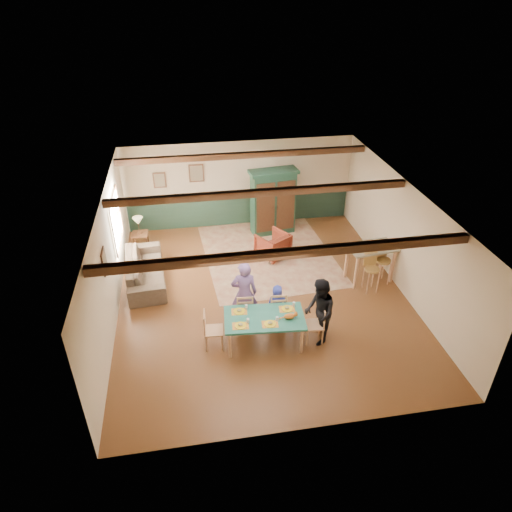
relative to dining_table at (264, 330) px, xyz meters
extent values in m
plane|color=#552F18|center=(0.27, 1.69, -0.35)|extent=(8.00, 8.00, 0.00)
cube|color=beige|center=(0.27, 5.69, 1.00)|extent=(7.00, 0.02, 2.70)
cube|color=beige|center=(-3.23, 1.69, 1.00)|extent=(0.02, 8.00, 2.70)
cube|color=beige|center=(3.77, 1.69, 1.00)|extent=(0.02, 8.00, 2.70)
cube|color=white|center=(0.27, 1.69, 2.35)|extent=(7.00, 8.00, 0.02)
cube|color=#1A3024|center=(0.27, 5.67, 0.10)|extent=(6.95, 0.03, 0.90)
cube|color=#311B0D|center=(0.27, -0.61, 2.26)|extent=(6.95, 0.16, 0.16)
cube|color=#311B0D|center=(0.27, 2.09, 2.26)|extent=(6.95, 0.16, 0.16)
cube|color=#311B0D|center=(0.27, 4.69, 2.26)|extent=(6.95, 0.16, 0.16)
imported|color=slate|center=(-0.31, 0.78, 0.46)|extent=(0.62, 0.43, 1.61)
imported|color=black|center=(1.16, -0.09, 0.42)|extent=(0.64, 0.79, 1.54)
imported|color=#2835A0|center=(0.43, 0.72, 0.12)|extent=(0.48, 0.33, 0.94)
cube|color=#C5B78E|center=(0.78, 3.61, -0.34)|extent=(3.78, 4.39, 0.01)
cube|color=#122F22|center=(1.18, 4.95, 0.66)|extent=(1.49, 0.74, 2.02)
imported|color=#49150E|center=(0.90, 3.51, 0.01)|extent=(1.08, 1.09, 0.72)
imported|color=#45372B|center=(-2.60, 2.86, -0.01)|extent=(1.09, 2.42, 0.69)
camera|label=1|loc=(-1.42, -7.34, 6.45)|focal=32.00mm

